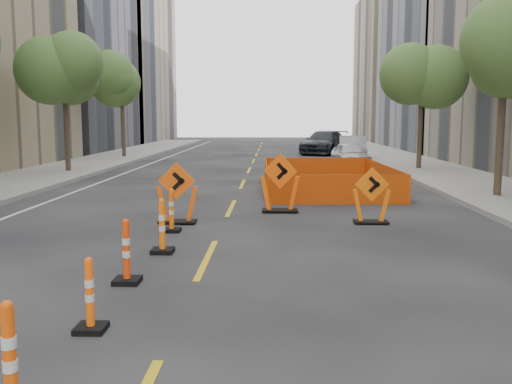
{
  "coord_description": "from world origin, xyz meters",
  "views": [
    {
      "loc": [
        1.24,
        -6.33,
        2.61
      ],
      "look_at": [
        0.88,
        5.24,
        1.1
      ],
      "focal_mm": 40.0,
      "sensor_mm": 36.0,
      "label": 1
    }
  ],
  "objects_px": {
    "chevron_sign_right": "(372,196)",
    "parked_car_far": "(324,142)",
    "channelizer_2": "(10,360)",
    "chevron_sign_left": "(177,193)",
    "channelizer_6": "(171,210)",
    "channelizer_4": "(126,251)",
    "channelizer_5": "(162,226)",
    "parked_car_near": "(351,155)",
    "channelizer_3": "(90,294)",
    "chevron_sign_center": "(280,183)",
    "parked_car_mid": "(352,148)"
  },
  "relations": [
    {
      "from": "chevron_sign_right",
      "to": "parked_car_far",
      "type": "distance_m",
      "value": 27.28
    },
    {
      "from": "channelizer_2",
      "to": "chevron_sign_right",
      "type": "relative_size",
      "value": 0.76
    },
    {
      "from": "chevron_sign_left",
      "to": "parked_car_far",
      "type": "distance_m",
      "value": 28.05
    },
    {
      "from": "channelizer_6",
      "to": "parked_car_far",
      "type": "relative_size",
      "value": 0.18
    },
    {
      "from": "channelizer_4",
      "to": "channelizer_5",
      "type": "xyz_separation_m",
      "value": [
        0.17,
        2.05,
        0.02
      ]
    },
    {
      "from": "channelizer_5",
      "to": "channelizer_4",
      "type": "bearing_deg",
      "value": -94.62
    },
    {
      "from": "channelizer_2",
      "to": "channelizer_4",
      "type": "distance_m",
      "value": 4.1
    },
    {
      "from": "channelizer_5",
      "to": "chevron_sign_left",
      "type": "distance_m",
      "value": 3.12
    },
    {
      "from": "chevron_sign_left",
      "to": "channelizer_2",
      "type": "bearing_deg",
      "value": -88.6
    },
    {
      "from": "channelizer_4",
      "to": "parked_car_near",
      "type": "relative_size",
      "value": 0.27
    },
    {
      "from": "channelizer_3",
      "to": "channelizer_2",
      "type": "bearing_deg",
      "value": -90.87
    },
    {
      "from": "chevron_sign_left",
      "to": "parked_car_near",
      "type": "bearing_deg",
      "value": 69.28
    },
    {
      "from": "channelizer_2",
      "to": "channelizer_3",
      "type": "bearing_deg",
      "value": 89.13
    },
    {
      "from": "chevron_sign_left",
      "to": "parked_car_far",
      "type": "relative_size",
      "value": 0.27
    },
    {
      "from": "channelizer_3",
      "to": "parked_car_near",
      "type": "bearing_deg",
      "value": 75.05
    },
    {
      "from": "chevron_sign_left",
      "to": "chevron_sign_center",
      "type": "relative_size",
      "value": 0.93
    },
    {
      "from": "channelizer_5",
      "to": "parked_car_far",
      "type": "bearing_deg",
      "value": 79.25
    },
    {
      "from": "channelizer_6",
      "to": "chevron_sign_left",
      "type": "distance_m",
      "value": 1.09
    },
    {
      "from": "channelizer_3",
      "to": "parked_car_far",
      "type": "distance_m",
      "value": 35.09
    },
    {
      "from": "channelizer_4",
      "to": "chevron_sign_left",
      "type": "bearing_deg",
      "value": 90.72
    },
    {
      "from": "channelizer_2",
      "to": "channelizer_6",
      "type": "xyz_separation_m",
      "value": [
        -0.07,
        8.2,
        -0.03
      ]
    },
    {
      "from": "channelizer_4",
      "to": "parked_car_far",
      "type": "relative_size",
      "value": 0.18
    },
    {
      "from": "channelizer_4",
      "to": "chevron_sign_center",
      "type": "relative_size",
      "value": 0.63
    },
    {
      "from": "channelizer_4",
      "to": "channelizer_2",
      "type": "bearing_deg",
      "value": -89.34
    },
    {
      "from": "channelizer_5",
      "to": "channelizer_6",
      "type": "relative_size",
      "value": 1.06
    },
    {
      "from": "channelizer_3",
      "to": "chevron_sign_center",
      "type": "height_order",
      "value": "chevron_sign_center"
    },
    {
      "from": "channelizer_3",
      "to": "chevron_sign_right",
      "type": "bearing_deg",
      "value": 57.56
    },
    {
      "from": "channelizer_5",
      "to": "channelizer_6",
      "type": "xyz_separation_m",
      "value": [
        -0.19,
        2.05,
        -0.03
      ]
    },
    {
      "from": "chevron_sign_left",
      "to": "channelizer_6",
      "type": "bearing_deg",
      "value": -86.86
    },
    {
      "from": "channelizer_2",
      "to": "channelizer_5",
      "type": "distance_m",
      "value": 6.15
    },
    {
      "from": "channelizer_3",
      "to": "parked_car_near",
      "type": "relative_size",
      "value": 0.24
    },
    {
      "from": "parked_car_near",
      "to": "parked_car_far",
      "type": "height_order",
      "value": "parked_car_far"
    },
    {
      "from": "channelizer_3",
      "to": "channelizer_6",
      "type": "relative_size",
      "value": 0.93
    },
    {
      "from": "channelizer_5",
      "to": "parked_car_near",
      "type": "xyz_separation_m",
      "value": [
        6.23,
        19.57,
        0.13
      ]
    },
    {
      "from": "channelizer_6",
      "to": "chevron_sign_right",
      "type": "bearing_deg",
      "value": 14.03
    },
    {
      "from": "channelizer_5",
      "to": "chevron_sign_center",
      "type": "xyz_separation_m",
      "value": [
        2.34,
        4.9,
        0.29
      ]
    },
    {
      "from": "chevron_sign_right",
      "to": "parked_car_near",
      "type": "xyz_separation_m",
      "value": [
        1.65,
        16.33,
        -0.04
      ]
    },
    {
      "from": "channelizer_2",
      "to": "parked_car_far",
      "type": "bearing_deg",
      "value": 80.84
    },
    {
      "from": "channelizer_2",
      "to": "parked_car_mid",
      "type": "height_order",
      "value": "parked_car_mid"
    },
    {
      "from": "channelizer_2",
      "to": "parked_car_far",
      "type": "xyz_separation_m",
      "value": [
        5.91,
        36.65,
        0.3
      ]
    },
    {
      "from": "chevron_sign_right",
      "to": "parked_car_mid",
      "type": "bearing_deg",
      "value": 78.74
    },
    {
      "from": "channelizer_5",
      "to": "chevron_sign_center",
      "type": "height_order",
      "value": "chevron_sign_center"
    },
    {
      "from": "chevron_sign_right",
      "to": "channelizer_5",
      "type": "bearing_deg",
      "value": -149.49
    },
    {
      "from": "parked_car_near",
      "to": "channelizer_2",
      "type": "bearing_deg",
      "value": -109.62
    },
    {
      "from": "chevron_sign_left",
      "to": "channelizer_3",
      "type": "bearing_deg",
      "value": -88.16
    },
    {
      "from": "chevron_sign_center",
      "to": "chevron_sign_right",
      "type": "xyz_separation_m",
      "value": [
        2.24,
        -1.66,
        -0.12
      ]
    },
    {
      "from": "chevron_sign_center",
      "to": "chevron_sign_left",
      "type": "bearing_deg",
      "value": -122.19
    },
    {
      "from": "chevron_sign_center",
      "to": "parked_car_far",
      "type": "xyz_separation_m",
      "value": [
        3.45,
        25.6,
        0.01
      ]
    },
    {
      "from": "chevron_sign_right",
      "to": "parked_car_mid",
      "type": "height_order",
      "value": "parked_car_mid"
    },
    {
      "from": "channelizer_5",
      "to": "parked_car_near",
      "type": "distance_m",
      "value": 20.54
    }
  ]
}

